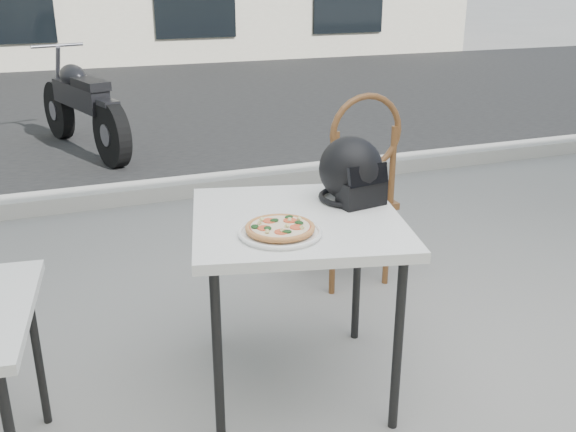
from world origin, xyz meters
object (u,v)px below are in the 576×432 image
object	(u,v)px
plate	(280,233)
helmet	(352,173)
pizza	(280,227)
motorcycle	(81,107)
cafe_chair_main	(355,180)
cafe_table_main	(297,233)

from	to	relation	value
plate	helmet	bearing A→B (deg)	31.88
pizza	helmet	bearing A→B (deg)	31.86
plate	motorcycle	world-z (taller)	motorcycle
helmet	motorcycle	size ratio (longest dim) A/B	0.16
plate	motorcycle	xyz separation A→B (m)	(-0.41, 4.56, -0.34)
cafe_chair_main	helmet	bearing A→B (deg)	60.96
plate	pizza	world-z (taller)	pizza
helmet	cafe_chair_main	world-z (taller)	cafe_chair_main
motorcycle	plate	bearing A→B (deg)	-101.31
cafe_table_main	motorcycle	xyz separation A→B (m)	(-0.54, 4.40, -0.26)
pizza	cafe_chair_main	xyz separation A→B (m)	(0.79, 0.96, -0.19)
cafe_table_main	motorcycle	bearing A→B (deg)	96.95
cafe_table_main	cafe_chair_main	world-z (taller)	cafe_chair_main
cafe_table_main	pizza	distance (m)	0.22
pizza	helmet	distance (m)	0.49
cafe_table_main	helmet	size ratio (longest dim) A/B	3.12
plate	cafe_table_main	bearing A→B (deg)	50.28
plate	helmet	size ratio (longest dim) A/B	1.16
cafe_table_main	helmet	world-z (taller)	helmet
cafe_table_main	pizza	world-z (taller)	pizza
cafe_table_main	cafe_chair_main	size ratio (longest dim) A/B	0.89
cafe_table_main	cafe_chair_main	bearing A→B (deg)	50.56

